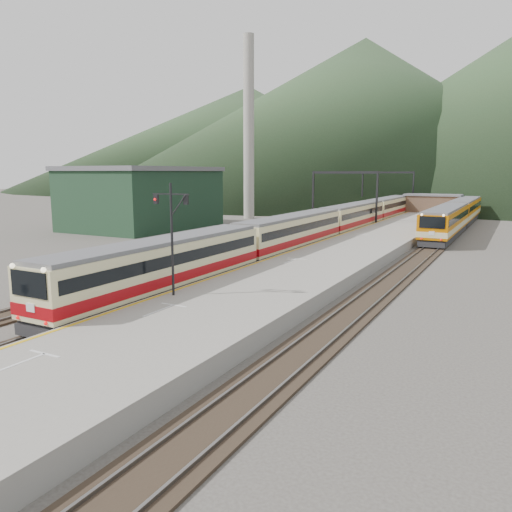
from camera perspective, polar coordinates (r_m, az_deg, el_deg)
The scene contains 18 objects.
ground at distance 24.64m, azimuth -27.05°, elevation -10.04°, with size 400.00×400.00×0.00m, color #47423D.
track_main at distance 56.95m, azimuth 7.90°, elevation 1.63°, with size 2.60×200.00×0.23m.
track_far at distance 58.84m, azimuth 3.32°, elevation 1.96°, with size 2.60×200.00×0.23m.
track_second at distance 54.11m, azimuth 19.39°, elevation 0.76°, with size 2.60×200.00×0.23m.
platform at distance 53.31m, azimuth 12.81°, elevation 1.41°, with size 8.00×100.00×1.00m, color gray.
gantry_near at distance 71.56m, azimuth 10.05°, elevation 7.61°, with size 9.55×0.25×8.00m.
gantry_far at distance 95.62m, azimuth 14.78°, elevation 7.90°, with size 9.55×0.25×8.00m.
warehouse at distance 72.69m, azimuth -12.75°, elevation 6.55°, with size 14.50×20.50×8.60m.
smokestack at distance 85.95m, azimuth -0.83°, elevation 14.34°, with size 1.80×1.80×30.00m, color #9E998E.
station_shed at distance 92.16m, azimuth 19.54°, elevation 5.73°, with size 9.40×4.40×3.10m.
hill_a at distance 212.65m, azimuth 12.17°, elevation 15.33°, with size 180.00×180.00×60.00m, color #283F23.
hill_d at distance 289.52m, azimuth -0.76°, elevation 13.44°, with size 200.00×200.00×55.00m, color #283F23.
main_train at distance 57.38m, azimuth 8.18°, elevation 3.60°, with size 2.85×78.18×3.48m.
second_train at distance 74.05m, azimuth 21.95°, elevation 4.42°, with size 3.06×41.59×3.73m.
signal_mast at distance 27.85m, azimuth -9.62°, elevation 3.27°, with size 2.18×0.55×6.25m.
short_signal_b at distance 48.49m, azimuth 0.86°, elevation 2.01°, with size 0.26×0.22×2.27m.
short_signal_c at distance 37.67m, azimuth -16.84°, elevation -0.58°, with size 0.23×0.18×2.27m.
worker at distance 31.17m, azimuth -25.44°, elevation -4.39°, with size 0.59×0.39×1.63m, color #1F1E31.
Camera 1 is at (19.44, -12.96, 7.82)m, focal length 35.00 mm.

